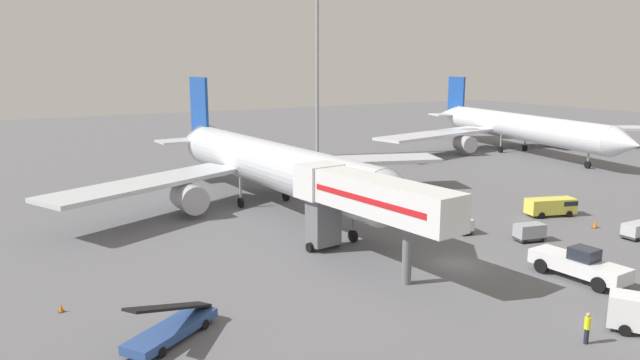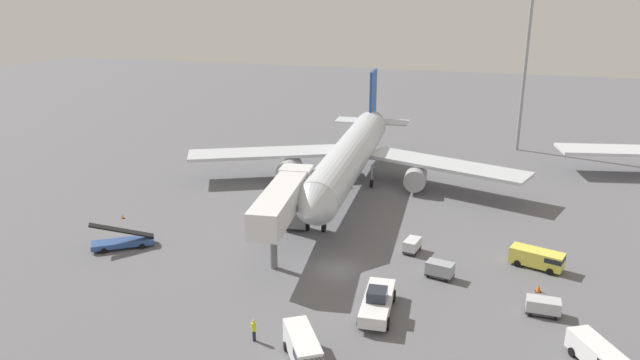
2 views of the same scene
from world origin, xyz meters
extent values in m
plane|color=slate|center=(0.00, 0.00, 0.00)|extent=(300.00, 300.00, 0.00)
cylinder|color=silver|center=(-4.74, 23.57, 4.81)|extent=(6.88, 37.70, 4.94)
cone|color=silver|center=(-3.65, 2.63, 4.81)|extent=(5.07, 4.69, 4.84)
cone|color=silver|center=(-5.89, 45.74, 5.18)|extent=(5.05, 7.14, 4.69)
cube|color=#1947A3|center=(-5.80, 44.02, 9.76)|extent=(0.64, 5.44, 7.91)
cube|color=silver|center=(-2.82, 43.68, 5.43)|extent=(6.13, 4.25, 0.24)
cube|color=silver|center=(-8.74, 43.37, 5.43)|extent=(6.13, 4.25, 0.24)
cube|color=silver|center=(7.72, 27.41, 3.70)|extent=(22.87, 12.41, 0.44)
cube|color=silver|center=(-17.53, 26.10, 3.70)|extent=(22.52, 14.34, 0.44)
cylinder|color=#A8A8AD|center=(4.00, 25.81, 1.95)|extent=(3.12, 3.95, 2.92)
cylinder|color=#A8A8AD|center=(-13.67, 24.89, 1.95)|extent=(3.12, 3.95, 2.92)
cylinder|color=gray|center=(-3.98, 8.97, 1.94)|extent=(0.28, 0.28, 2.78)
cylinder|color=black|center=(-3.98, 8.97, 0.55)|extent=(0.41, 1.12, 1.10)
cylinder|color=gray|center=(-2.02, 25.96, 1.94)|extent=(0.28, 0.28, 2.78)
cylinder|color=black|center=(-2.02, 25.96, 0.55)|extent=(0.41, 1.12, 1.10)
cylinder|color=gray|center=(-7.70, 25.67, 1.94)|extent=(0.28, 0.28, 2.78)
cylinder|color=black|center=(-7.70, 25.67, 0.55)|extent=(0.41, 1.12, 1.10)
cube|color=silver|center=(-6.45, 1.54, 5.86)|extent=(4.57, 14.49, 2.70)
cube|color=red|center=(-7.96, 1.37, 5.86)|extent=(1.37, 11.89, 0.44)
cube|color=silver|center=(-7.31, 9.22, 5.86)|extent=(3.74, 3.17, 2.84)
cube|color=#232833|center=(-7.45, 10.51, 6.11)|extent=(3.31, 0.61, 0.90)
cube|color=slate|center=(-7.24, 8.62, 2.46)|extent=(2.73, 2.07, 4.11)
cylinder|color=black|center=(-8.66, 8.46, 0.40)|extent=(0.39, 0.83, 0.80)
cylinder|color=black|center=(-5.82, 8.78, 0.40)|extent=(0.39, 0.83, 0.80)
cylinder|color=slate|center=(-6.13, -1.29, 2.26)|extent=(0.70, 0.70, 4.51)
cube|color=white|center=(5.36, -6.92, 1.06)|extent=(2.75, 7.24, 1.03)
cube|color=#232833|center=(5.38, -7.28, 2.03)|extent=(1.72, 1.90, 0.90)
cylinder|color=black|center=(6.60, -9.16, 0.55)|extent=(0.47, 1.12, 1.10)
cylinder|color=black|center=(4.41, -9.30, 0.55)|extent=(0.47, 1.12, 1.10)
cylinder|color=black|center=(6.31, -4.55, 0.55)|extent=(0.47, 1.12, 1.10)
cylinder|color=black|center=(4.12, -4.69, 0.55)|extent=(0.47, 1.12, 1.10)
cube|color=#2D4C8E|center=(-23.26, -1.38, 0.57)|extent=(6.32, 5.09, 0.55)
cube|color=black|center=(-23.26, -1.38, 1.98)|extent=(5.89, 4.42, 2.22)
cylinder|color=black|center=(-24.35, -3.18, 0.30)|extent=(0.62, 0.52, 0.60)
cylinder|color=black|center=(-25.34, -1.71, 0.30)|extent=(0.62, 0.52, 0.60)
cylinder|color=black|center=(-21.18, -1.05, 0.30)|extent=(0.62, 0.52, 0.60)
cylinder|color=black|center=(-22.16, 0.41, 0.30)|extent=(0.62, 0.52, 0.60)
cube|color=white|center=(22.28, -9.79, 1.07)|extent=(4.23, 5.62, 1.56)
cylinder|color=black|center=(22.25, -7.89, 0.34)|extent=(0.62, 0.76, 0.68)
cylinder|color=black|center=(20.69, -8.75, 0.34)|extent=(0.62, 0.76, 0.68)
cube|color=#E5DB4C|center=(18.73, 6.24, 1.06)|extent=(5.38, 3.33, 1.54)
cube|color=#1E232D|center=(20.37, 5.70, 1.40)|extent=(2.12, 2.29, 0.49)
cylinder|color=black|center=(20.50, 6.59, 0.34)|extent=(0.75, 0.53, 0.68)
cylinder|color=black|center=(19.94, 4.91, 0.34)|extent=(0.75, 0.53, 0.68)
cylinder|color=black|center=(17.52, 7.57, 0.34)|extent=(0.75, 0.53, 0.68)
cylinder|color=black|center=(16.97, 5.88, 0.34)|extent=(0.75, 0.53, 0.68)
cube|color=white|center=(1.38, -15.13, 1.25)|extent=(4.35, 5.47, 1.91)
cube|color=#1E232D|center=(2.32, -16.66, 1.67)|extent=(2.49, 2.43, 0.61)
cylinder|color=black|center=(1.28, -13.27, 0.34)|extent=(0.64, 0.75, 0.68)
cylinder|color=black|center=(-0.24, -14.21, 0.34)|extent=(0.64, 0.75, 0.68)
cube|color=#38383D|center=(9.79, 1.30, 0.29)|extent=(2.80, 1.95, 0.22)
cube|color=#999EA5|center=(9.79, 1.30, 0.99)|extent=(2.80, 1.95, 1.17)
cylinder|color=black|center=(10.80, 1.74, 0.18)|extent=(0.38, 0.20, 0.36)
cylinder|color=black|center=(10.51, 0.47, 0.18)|extent=(0.38, 0.20, 0.36)
cylinder|color=black|center=(9.06, 2.14, 0.18)|extent=(0.38, 0.20, 0.36)
cylinder|color=black|center=(8.77, 0.86, 0.18)|extent=(0.38, 0.20, 0.36)
cube|color=#38383D|center=(6.42, 6.32, 0.29)|extent=(1.73, 2.54, 0.22)
cube|color=silver|center=(6.42, 6.32, 0.91)|extent=(1.73, 2.54, 1.03)
cylinder|color=black|center=(5.97, 7.24, 0.18)|extent=(0.18, 0.38, 0.36)
cylinder|color=black|center=(7.17, 7.02, 0.18)|extent=(0.18, 0.38, 0.36)
cylinder|color=black|center=(5.67, 5.63, 0.18)|extent=(0.18, 0.38, 0.36)
cylinder|color=black|center=(6.87, 5.41, 0.18)|extent=(0.18, 0.38, 0.36)
cube|color=#38383D|center=(18.86, -3.06, 0.29)|extent=(2.81, 1.54, 0.22)
cube|color=silver|center=(18.86, -3.06, 0.92)|extent=(2.81, 1.54, 1.04)
cylinder|color=black|center=(19.85, -2.40, 0.18)|extent=(0.36, 0.13, 0.36)
cylinder|color=black|center=(19.82, -3.76, 0.18)|extent=(0.36, 0.13, 0.36)
cylinder|color=black|center=(17.91, -2.36, 0.18)|extent=(0.36, 0.13, 0.36)
cylinder|color=black|center=(17.88, -3.72, 0.18)|extent=(0.36, 0.13, 0.36)
cylinder|color=#1E2333|center=(-3.09, -13.71, 0.45)|extent=(0.37, 0.37, 0.90)
cylinder|color=#D8EA19|center=(-3.09, -13.71, 1.25)|extent=(0.50, 0.50, 0.71)
sphere|color=tan|center=(-3.09, -13.71, 1.75)|extent=(0.24, 0.24, 0.24)
cube|color=black|center=(-28.28, 5.93, 0.01)|extent=(0.35, 0.35, 0.03)
cone|color=orange|center=(-28.28, 5.93, 0.28)|extent=(0.30, 0.30, 0.52)
cube|color=black|center=(18.72, 1.02, 0.01)|extent=(0.49, 0.49, 0.03)
cone|color=orange|center=(18.72, 1.02, 0.38)|extent=(0.41, 0.41, 0.72)
cylinder|color=#93969B|center=(17.64, 52.79, 15.03)|extent=(0.56, 0.56, 30.05)
camera|label=1|loc=(-31.63, -32.72, 15.70)|focal=32.93mm
camera|label=2|loc=(13.47, -51.24, 26.53)|focal=33.48mm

